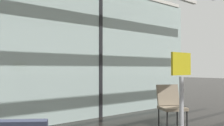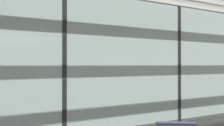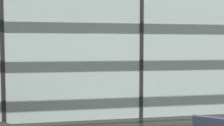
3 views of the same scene
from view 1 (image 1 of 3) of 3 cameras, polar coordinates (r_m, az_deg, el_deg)
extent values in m
cube|color=black|center=(6.47, -2.77, 2.49)|extent=(0.10, 0.12, 3.26)
cube|color=#7F705B|center=(5.47, 13.22, -9.73)|extent=(0.65, 0.65, 0.06)
cube|color=#7F705B|center=(5.63, 12.25, -6.92)|extent=(0.49, 0.36, 0.44)
cylinder|color=black|center=(5.23, 12.12, -12.53)|extent=(0.03, 0.03, 0.37)
cylinder|color=black|center=(5.41, 16.26, -12.11)|extent=(0.03, 0.03, 0.37)
cylinder|color=black|center=(5.61, 10.30, -11.75)|extent=(0.03, 0.03, 0.37)
cylinder|color=black|center=(5.78, 14.23, -11.42)|extent=(0.03, 0.03, 0.37)
cylinder|color=#B2B2B7|center=(3.82, 15.12, -11.21)|extent=(0.06, 0.06, 1.10)
cube|color=gold|center=(3.76, 15.07, -0.18)|extent=(0.44, 0.03, 0.32)
camera|label=2|loc=(1.91, -151.12, 11.19)|focal=44.01mm
camera|label=3|loc=(2.57, 176.07, 17.14)|focal=43.66mm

